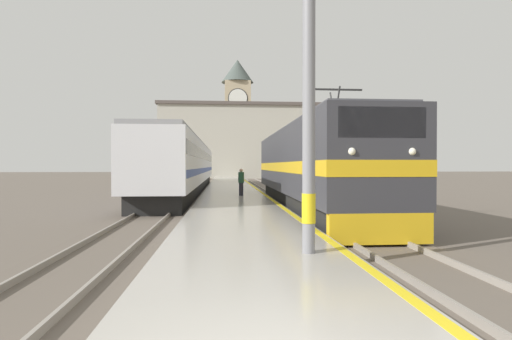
# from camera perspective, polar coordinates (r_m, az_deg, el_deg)

# --- Properties ---
(ground_plane) EXTENTS (200.00, 200.00, 0.00)m
(ground_plane) POSITION_cam_1_polar(r_m,az_deg,el_deg) (33.34, -3.55, -3.01)
(ground_plane) COLOR #60564C
(platform) EXTENTS (4.01, 140.00, 0.37)m
(platform) POSITION_cam_1_polar(r_m,az_deg,el_deg) (28.34, -3.36, -3.29)
(platform) COLOR #ADA89E
(platform) RESTS_ON ground
(rail_track_near) EXTENTS (2.84, 140.00, 0.16)m
(rail_track_near) POSITION_cam_1_polar(r_m,az_deg,el_deg) (28.63, 3.53, -3.55)
(rail_track_near) COLOR #60564C
(rail_track_near) RESTS_ON ground
(rail_track_far) EXTENTS (2.83, 140.00, 0.16)m
(rail_track_far) POSITION_cam_1_polar(r_m,az_deg,el_deg) (28.50, -10.62, -3.58)
(rail_track_far) COLOR #60564C
(rail_track_far) RESTS_ON ground
(locomotive_train) EXTENTS (2.92, 17.72, 4.93)m
(locomotive_train) POSITION_cam_1_polar(r_m,az_deg,el_deg) (19.12, 7.61, 0.33)
(locomotive_train) COLOR black
(locomotive_train) RESTS_ON ground
(passenger_train) EXTENTS (2.92, 33.91, 3.98)m
(passenger_train) POSITION_cam_1_polar(r_m,az_deg,el_deg) (33.21, -9.76, 0.67)
(passenger_train) COLOR black
(passenger_train) RESTS_ON ground
(catenary_mast) EXTENTS (2.64, 0.28, 8.71)m
(catenary_mast) POSITION_cam_1_polar(r_m,az_deg,el_deg) (8.52, 8.15, 18.27)
(catenary_mast) COLOR gray
(catenary_mast) RESTS_ON platform
(person_on_platform) EXTENTS (0.34, 0.34, 1.58)m
(person_on_platform) POSITION_cam_1_polar(r_m,az_deg,el_deg) (23.38, -2.14, -1.65)
(person_on_platform) COLOR #23232D
(person_on_platform) RESTS_ON platform
(clock_tower) EXTENTS (6.23, 6.23, 22.92)m
(clock_tower) POSITION_cam_1_polar(r_m,az_deg,el_deg) (79.31, -2.67, 8.08)
(clock_tower) COLOR tan
(clock_tower) RESTS_ON ground
(station_building) EXTENTS (28.29, 7.50, 12.33)m
(station_building) POSITION_cam_1_polar(r_m,az_deg,el_deg) (67.19, -1.68, 4.12)
(station_building) COLOR #B7B2A3
(station_building) RESTS_ON ground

